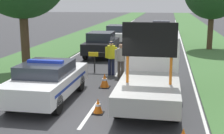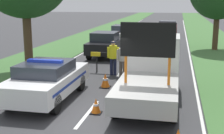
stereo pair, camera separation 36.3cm
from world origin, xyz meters
TOP-DOWN VIEW (x-y plane):
  - ground_plane at (0.00, 0.00)m, footprint 160.00×160.00m
  - lane_markings at (0.00, 17.12)m, footprint 7.45×63.09m
  - grass_verge_left at (-5.88, 20.00)m, footprint 4.21×120.00m
  - grass_verge_right at (5.88, 20.00)m, footprint 4.21×120.00m
  - police_car at (-1.89, 1.29)m, footprint 1.91×4.52m
  - work_truck at (1.89, 2.39)m, footprint 2.04×5.42m
  - road_barrier at (0.02, 6.08)m, footprint 3.12×0.08m
  - police_officer at (-0.26, 5.62)m, footprint 0.61×0.39m
  - pedestrian_civilian at (0.27, 5.23)m, footprint 0.59×0.37m
  - traffic_cone_near_police at (0.27, 0.24)m, footprint 0.37×0.37m
  - traffic_cone_near_truck at (-0.14, 3.35)m, footprint 0.45×0.45m
  - traffic_cone_behind_barrier at (2.07, 4.97)m, footprint 0.42×0.42m
  - queued_car_sedan_black at (-1.83, 10.58)m, footprint 1.78×4.04m
  - queued_car_van_white at (-1.78, 17.10)m, footprint 1.84×4.16m
  - queued_car_wagon_maroon at (1.74, 24.25)m, footprint 1.95×4.51m

SIDE VIEW (x-z plane):
  - ground_plane at x=0.00m, z-range 0.00..0.00m
  - lane_markings at x=0.00m, z-range 0.00..0.01m
  - grass_verge_left at x=-5.88m, z-range 0.00..0.03m
  - grass_verge_right at x=5.88m, z-range 0.00..0.03m
  - traffic_cone_near_police at x=0.27m, z-range 0.00..0.51m
  - traffic_cone_behind_barrier at x=2.07m, z-range 0.00..0.58m
  - traffic_cone_near_truck at x=-0.14m, z-range 0.00..0.61m
  - police_car at x=-1.89m, z-range -0.01..1.54m
  - queued_car_wagon_maroon at x=1.74m, z-range 0.05..1.55m
  - queued_car_van_white at x=-1.78m, z-range 0.03..1.59m
  - queued_car_sedan_black at x=-1.83m, z-range 0.02..1.64m
  - road_barrier at x=0.02m, z-range 0.35..1.39m
  - pedestrian_civilian at x=0.27m, z-range 0.14..1.78m
  - police_officer at x=-0.26m, z-range 0.16..1.86m
  - work_truck at x=1.89m, z-range -0.39..2.61m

